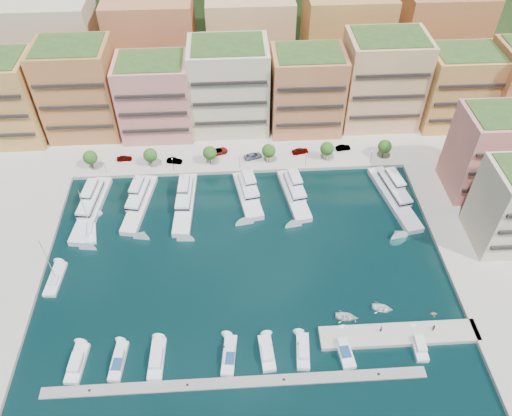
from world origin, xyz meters
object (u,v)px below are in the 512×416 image
object	(u,v)px
cruiser_0	(77,364)
tender_1	(355,318)
tree_5	(385,147)
tender_3	(434,314)
lamppost_2	(240,160)
yacht_6	(393,195)
lamppost_0	(105,165)
car_4	(300,151)
cruiser_2	(157,359)
yacht_0	(92,206)
cruiser_4	(229,355)
tree_4	(327,149)
yacht_4	(294,193)
car_1	(174,161)
tree_0	(90,157)
yacht_2	(185,200)
car_3	(253,156)
person_1	(433,328)
cruiser_7	(344,349)
car_5	(343,148)
person_0	(381,329)
sailboat_2	(90,230)
lamppost_3	(306,157)
car_0	(124,158)
lamppost_1	(173,162)
car_2	(218,151)
cruiser_6	(303,351)
tender_2	(382,308)
tree_3	(269,151)
cruiser_9	(419,345)
lamppost_4	(372,155)
yacht_3	(248,192)
cruiser_1	(118,361)
sailboat_1	(55,280)
cruiser_5	(267,353)

from	to	relation	value
cruiser_0	tender_1	xyz separation A→B (m)	(55.12, 6.94, -0.13)
tree_5	tender_3	bearing A→B (deg)	-91.55
lamppost_2	yacht_6	distance (m)	41.32
lamppost_0	car_4	distance (m)	53.55
cruiser_2	tender_3	bearing A→B (deg)	7.17
yacht_0	cruiser_4	world-z (taller)	yacht_0
tree_4	yacht_4	bearing A→B (deg)	-128.34
cruiser_2	car_1	bearing A→B (deg)	89.90
tree_4	tree_0	bearing A→B (deg)	180.00
lamppost_2	yacht_2	xyz separation A→B (m)	(-14.38, -12.18, -2.62)
lamppost_0	car_3	world-z (taller)	lamppost_0
car_3	person_1	distance (m)	65.82
cruiser_2	cruiser_7	xyz separation A→B (m)	(36.42, -0.01, 0.02)
car_5	car_1	bearing A→B (deg)	85.66
tree_4	person_0	xyz separation A→B (m)	(2.30, -54.81, -2.90)
sailboat_2	car_1	xyz separation A→B (m)	(19.10, 23.62, 1.38)
lamppost_3	car_3	bearing A→B (deg)	163.79
car_1	car_0	bearing A→B (deg)	92.42
lamppost_0	tender_1	size ratio (longest dim) A/B	2.65
lamppost_2	lamppost_1	bearing A→B (deg)	180.00
lamppost_2	car_2	distance (m)	9.15
tender_1	car_0	xyz separation A→B (m)	(-53.77, 54.15, 1.28)
tree_4	cruiser_6	world-z (taller)	tree_4
yacht_4	tender_2	xyz separation A→B (m)	(14.62, -35.88, -0.64)
cruiser_7	car_4	distance (m)	61.40
car_4	person_0	size ratio (longest dim) A/B	2.72
tree_3	tender_3	bearing A→B (deg)	-59.00
tree_5	yacht_0	xyz separation A→B (m)	(-77.76, -15.13, -3.53)
lamppost_2	cruiser_9	distance (m)	65.02
lamppost_4	yacht_2	bearing A→B (deg)	-166.40
yacht_2	yacht_3	size ratio (longest dim) A/B	1.23
cruiser_1	car_5	world-z (taller)	car_5
tree_3	cruiser_9	bearing A→B (deg)	-66.51
tender_3	car_1	distance (m)	76.84
tree_5	car_5	distance (m)	11.58
cruiser_0	car_0	size ratio (longest dim) A/B	2.07
cruiser_7	yacht_2	bearing A→B (deg)	126.90
tree_5	car_2	xyz separation A→B (m)	(-45.86, 4.41, -2.98)
car_2	yacht_4	bearing A→B (deg)	-150.63
cruiser_7	lamppost_3	bearing A→B (deg)	90.39
cruiser_7	car_5	world-z (taller)	car_5
sailboat_2	yacht_6	bearing A→B (deg)	5.30
cruiser_2	sailboat_1	distance (m)	31.72
yacht_3	car_3	world-z (taller)	yacht_3
tree_0	yacht_6	size ratio (longest dim) A/B	0.23
lamppost_0	tender_3	world-z (taller)	lamppost_0
lamppost_0	cruiser_5	xyz separation A→B (m)	(39.22, -55.78, -3.28)
cruiser_0	cruiser_9	world-z (taller)	same
lamppost_4	person_0	bearing A→B (deg)	-100.47
tree_0	cruiser_6	world-z (taller)	tree_0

